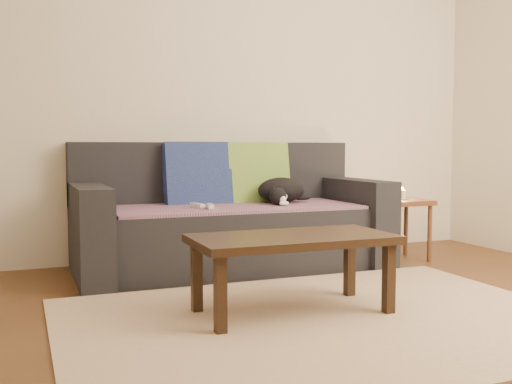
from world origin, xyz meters
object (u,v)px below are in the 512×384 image
Objects in this scene: cat at (281,191)px; side_table at (402,210)px; sofa at (230,223)px; wii_remote_a at (210,207)px; wii_remote_b at (197,206)px; coffee_table at (292,245)px.

cat is 0.93m from side_table.
sofa is at bearing 149.88° from cat.
wii_remote_a is 1.49m from side_table.
wii_remote_b is at bearing 44.71° from wii_remote_a.
wii_remote_b is (-0.65, -0.12, -0.07)m from cat.
cat is 0.67m from wii_remote_b.
side_table is (1.55, -0.06, -0.08)m from wii_remote_b.
sofa is 14.00× the size of wii_remote_b.
wii_remote_a reaches higher than coffee_table.
wii_remote_b is at bearing 99.46° from coffee_table.
wii_remote_a and wii_remote_b have the same top height.
cat is at bearing 168.84° from side_table.
wii_remote_a is 0.15× the size of coffee_table.
side_table is (0.90, -0.18, -0.16)m from cat.
wii_remote_b is at bearing 165.99° from cat.
sofa reaches higher than cat.
side_table is at bearing -9.59° from sofa.
side_table is at bearing -76.72° from wii_remote_a.
cat reaches higher than wii_remote_b.
sofa reaches higher than wii_remote_b.
side_table is at bearing -35.51° from cat.
coffee_table is at bearing -143.26° from side_table.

